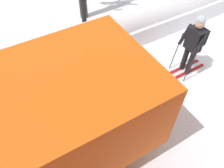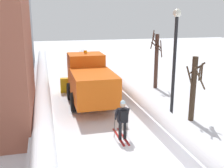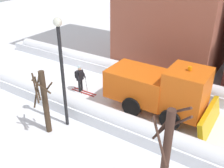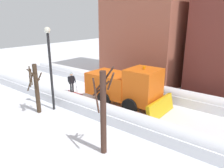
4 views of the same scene
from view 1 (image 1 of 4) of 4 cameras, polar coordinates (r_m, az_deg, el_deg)
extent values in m
cube|color=orange|center=(4.07, -13.54, -7.27)|extent=(2.30, 3.40, 1.60)
cylinder|color=black|center=(5.44, -18.28, -4.29)|extent=(0.25, 1.10, 1.10)
cylinder|color=black|center=(6.61, 19.30, 5.16)|extent=(0.14, 0.14, 0.82)
cylinder|color=black|center=(6.70, 18.04, 6.31)|extent=(0.14, 0.14, 0.82)
cube|color=black|center=(6.22, 20.29, 10.56)|extent=(0.42, 0.26, 0.62)
cube|color=black|center=(6.34, 21.70, 11.28)|extent=(0.32, 0.16, 0.44)
sphere|color=tan|center=(5.96, 21.50, 14.08)|extent=(0.24, 0.24, 0.24)
sphere|color=silver|center=(5.91, 21.78, 14.86)|extent=(0.22, 0.22, 0.22)
cylinder|color=black|center=(6.01, 21.39, 9.13)|extent=(0.09, 0.33, 0.56)
cylinder|color=black|center=(6.26, 18.08, 11.90)|extent=(0.09, 0.33, 0.56)
cube|color=maroon|center=(6.72, 16.96, 2.03)|extent=(0.09, 1.80, 0.03)
cube|color=maroon|center=(6.82, 15.76, 3.20)|extent=(0.09, 1.80, 0.03)
cylinder|color=#262628|center=(6.27, 19.48, 4.69)|extent=(0.02, 0.19, 1.19)
cylinder|color=#262628|center=(6.54, 15.93, 7.92)|extent=(0.02, 0.19, 1.19)
camera|label=2|loc=(14.50, 71.12, 23.60)|focal=42.91mm
camera|label=3|loc=(15.41, -73.34, 36.98)|focal=41.26mm
camera|label=4|loc=(17.22, -75.28, 23.20)|focal=34.54mm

